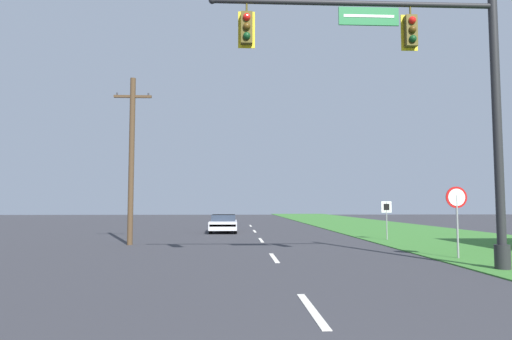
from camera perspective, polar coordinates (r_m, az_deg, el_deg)
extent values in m
cube|color=#38752D|center=(34.59, 17.61, -7.23)|extent=(10.00, 110.00, 0.04)
cube|color=silver|center=(8.75, 6.97, -16.93)|extent=(0.16, 2.80, 0.01)
cube|color=silver|center=(16.59, 2.26, -10.92)|extent=(0.16, 2.80, 0.01)
cube|color=silver|center=(24.54, 0.63, -8.76)|extent=(0.16, 2.80, 0.01)
cube|color=silver|center=(32.51, -0.19, -7.66)|extent=(0.16, 2.80, 0.01)
cube|color=silver|center=(40.49, -0.69, -6.99)|extent=(0.16, 2.80, 0.01)
cylinder|color=#232326|center=(15.31, 28.43, -9.52)|extent=(0.44, 0.44, 0.70)
cylinder|color=#232326|center=(15.42, 27.92, 5.02)|extent=(0.26, 0.26, 8.49)
cylinder|color=#232326|center=(14.83, 12.19, 19.69)|extent=(8.50, 0.16, 0.16)
sphere|color=#232326|center=(14.41, -5.50, 20.35)|extent=(0.21, 0.21, 0.21)
cube|color=#196B33|center=(14.78, 13.89, 18.14)|extent=(1.82, 0.06, 0.55)
cube|color=white|center=(14.75, 13.93, 18.19)|extent=(1.52, 0.01, 0.08)
cylinder|color=#4C4214|center=(14.32, -1.18, 19.72)|extent=(0.06, 0.06, 0.35)
cube|color=yellow|center=(14.20, -1.20, 17.10)|extent=(0.50, 0.03, 1.11)
cube|color=#4C4214|center=(14.07, -1.18, 17.30)|extent=(0.34, 0.24, 0.95)
sphere|color=red|center=(14.05, -1.16, 18.59)|extent=(0.22, 0.22, 0.22)
sphere|color=#51380F|center=(13.94, -1.17, 17.51)|extent=(0.22, 0.22, 0.22)
sphere|color=#0F3D19|center=(13.84, -1.17, 16.42)|extent=(0.22, 0.22, 0.22)
cylinder|color=#4C4214|center=(15.26, 18.72, 18.40)|extent=(0.06, 0.06, 0.35)
cube|color=yellow|center=(15.14, 18.59, 15.94)|extent=(0.50, 0.03, 1.11)
cube|color=#4C4214|center=(15.02, 18.78, 16.11)|extent=(0.34, 0.24, 0.95)
sphere|color=red|center=(15.00, 18.96, 17.31)|extent=(0.22, 0.22, 0.22)
sphere|color=#51380F|center=(14.90, 18.98, 16.28)|extent=(0.22, 0.22, 0.22)
sphere|color=#0F3D19|center=(14.80, 19.01, 15.25)|extent=(0.22, 0.22, 0.22)
cylinder|color=black|center=(33.08, -2.62, -7.05)|extent=(0.22, 0.64, 0.64)
cylinder|color=black|center=(33.12, -5.41, -7.03)|extent=(0.22, 0.64, 0.64)
cylinder|color=black|center=(29.82, -2.61, -7.35)|extent=(0.22, 0.64, 0.64)
cylinder|color=black|center=(29.86, -5.71, -7.33)|extent=(0.22, 0.64, 0.64)
cube|color=silver|center=(31.45, -4.08, -6.86)|extent=(1.82, 4.66, 0.55)
cube|color=#283342|center=(31.55, -4.07, -5.97)|extent=(1.60, 1.96, 0.42)
cube|color=silver|center=(31.55, -4.07, -5.64)|extent=(1.57, 1.92, 0.06)
cube|color=#B71414|center=(29.15, -4.19, -6.95)|extent=(1.67, 0.06, 0.14)
cylinder|color=gray|center=(17.61, 23.86, -6.47)|extent=(0.07, 0.07, 2.20)
cylinder|color=red|center=(17.60, 23.76, -3.14)|extent=(0.76, 0.04, 0.76)
cylinder|color=white|center=(17.58, 23.80, -3.14)|extent=(0.61, 0.01, 0.61)
cylinder|color=gray|center=(25.38, 16.02, -6.11)|extent=(0.06, 0.06, 2.00)
cube|color=white|center=(25.37, 15.98, -4.46)|extent=(0.55, 0.04, 0.60)
cube|color=black|center=(25.35, 16.00, -4.46)|extent=(0.31, 0.01, 0.34)
cylinder|color=#4C3823|center=(22.58, -15.31, 1.16)|extent=(0.26, 0.26, 8.01)
cube|color=#4C3823|center=(23.07, -15.15, 8.86)|extent=(1.80, 0.12, 0.12)
cylinder|color=#333338|center=(23.27, -16.97, 9.09)|extent=(0.08, 0.08, 0.12)
cylinder|color=#333338|center=(22.95, -13.29, 9.20)|extent=(0.08, 0.08, 0.12)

